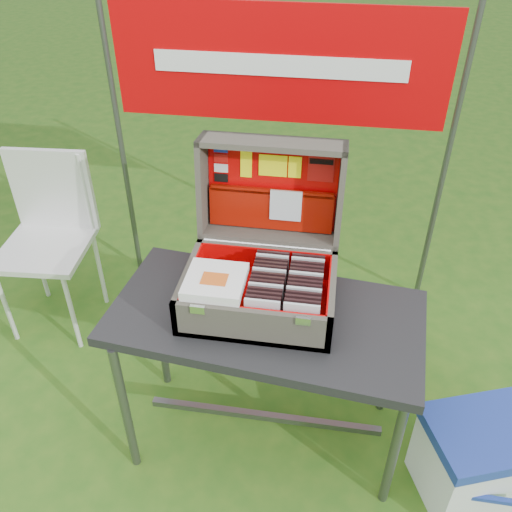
% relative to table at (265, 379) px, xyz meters
% --- Properties ---
extents(ground, '(80.00, 80.00, 0.00)m').
position_rel_table_xyz_m(ground, '(-0.10, -0.01, -0.36)').
color(ground, '#285816').
rests_on(ground, ground).
extents(table, '(1.20, 0.69, 0.72)m').
position_rel_table_xyz_m(table, '(0.00, 0.00, 0.00)').
color(table, black).
rests_on(table, ground).
extents(table_top, '(1.20, 0.69, 0.04)m').
position_rel_table_xyz_m(table_top, '(0.00, 0.00, 0.34)').
color(table_top, black).
rests_on(table_top, ground).
extents(table_leg_fl, '(0.04, 0.04, 0.68)m').
position_rel_table_xyz_m(table_leg_fl, '(-0.52, -0.23, -0.02)').
color(table_leg_fl, '#59595B').
rests_on(table_leg_fl, ground).
extents(table_leg_fr, '(0.04, 0.04, 0.68)m').
position_rel_table_xyz_m(table_leg_fr, '(0.52, -0.23, -0.02)').
color(table_leg_fr, '#59595B').
rests_on(table_leg_fr, ground).
extents(table_leg_bl, '(0.04, 0.04, 0.68)m').
position_rel_table_xyz_m(table_leg_bl, '(-0.52, 0.23, -0.02)').
color(table_leg_bl, '#59595B').
rests_on(table_leg_bl, ground).
extents(table_leg_br, '(0.04, 0.04, 0.68)m').
position_rel_table_xyz_m(table_leg_br, '(0.52, 0.23, -0.02)').
color(table_leg_br, '#59595B').
rests_on(table_leg_br, ground).
extents(table_brace, '(1.00, 0.03, 0.03)m').
position_rel_table_xyz_m(table_brace, '(0.00, 0.00, -0.24)').
color(table_brace, '#59595B').
rests_on(table_brace, ground).
extents(suitcase, '(0.55, 0.55, 0.53)m').
position_rel_table_xyz_m(suitcase, '(-0.03, 0.09, 0.63)').
color(suitcase, '#655E4E').
rests_on(suitcase, table).
extents(suitcase_base_bottom, '(0.55, 0.39, 0.02)m').
position_rel_table_xyz_m(suitcase_base_bottom, '(-0.03, 0.03, 0.37)').
color(suitcase_base_bottom, '#655E4E').
rests_on(suitcase_base_bottom, table_top).
extents(suitcase_base_wall_front, '(0.55, 0.02, 0.15)m').
position_rel_table_xyz_m(suitcase_base_wall_front, '(-0.03, -0.16, 0.43)').
color(suitcase_base_wall_front, '#655E4E').
rests_on(suitcase_base_wall_front, table_top).
extents(suitcase_base_wall_back, '(0.55, 0.02, 0.15)m').
position_rel_table_xyz_m(suitcase_base_wall_back, '(-0.03, 0.22, 0.43)').
color(suitcase_base_wall_back, '#655E4E').
rests_on(suitcase_base_wall_back, table_top).
extents(suitcase_base_wall_left, '(0.02, 0.39, 0.15)m').
position_rel_table_xyz_m(suitcase_base_wall_left, '(-0.30, 0.03, 0.43)').
color(suitcase_base_wall_left, '#655E4E').
rests_on(suitcase_base_wall_left, table_top).
extents(suitcase_base_wall_right, '(0.02, 0.39, 0.15)m').
position_rel_table_xyz_m(suitcase_base_wall_right, '(0.23, 0.03, 0.43)').
color(suitcase_base_wall_right, '#655E4E').
rests_on(suitcase_base_wall_right, table_top).
extents(suitcase_liner_floor, '(0.51, 0.35, 0.01)m').
position_rel_table_xyz_m(suitcase_liner_floor, '(-0.03, 0.03, 0.38)').
color(suitcase_liner_floor, '#C30701').
rests_on(suitcase_liner_floor, suitcase_base_bottom).
extents(suitcase_latch_left, '(0.05, 0.01, 0.03)m').
position_rel_table_xyz_m(suitcase_latch_left, '(-0.21, -0.17, 0.50)').
color(suitcase_latch_left, silver).
rests_on(suitcase_latch_left, suitcase_base_wall_front).
extents(suitcase_latch_right, '(0.05, 0.01, 0.03)m').
position_rel_table_xyz_m(suitcase_latch_right, '(0.15, -0.17, 0.50)').
color(suitcase_latch_right, silver).
rests_on(suitcase_latch_right, suitcase_base_wall_front).
extents(suitcase_hinge, '(0.50, 0.02, 0.02)m').
position_rel_table_xyz_m(suitcase_hinge, '(-0.03, 0.23, 0.51)').
color(suitcase_hinge, silver).
rests_on(suitcase_hinge, suitcase_base_wall_back).
extents(suitcase_lid_back, '(0.55, 0.06, 0.39)m').
position_rel_table_xyz_m(suitcase_lid_back, '(-0.03, 0.38, 0.69)').
color(suitcase_lid_back, '#655E4E').
rests_on(suitcase_lid_back, suitcase_base_wall_back).
extents(suitcase_lid_rim_far, '(0.55, 0.15, 0.04)m').
position_rel_table_xyz_m(suitcase_lid_rim_far, '(-0.03, 0.34, 0.88)').
color(suitcase_lid_rim_far, '#655E4E').
rests_on(suitcase_lid_rim_far, suitcase_lid_back).
extents(suitcase_lid_rim_near, '(0.55, 0.15, 0.04)m').
position_rel_table_xyz_m(suitcase_lid_rim_near, '(-0.03, 0.30, 0.51)').
color(suitcase_lid_rim_near, '#655E4E').
rests_on(suitcase_lid_rim_near, suitcase_lid_back).
extents(suitcase_lid_rim_left, '(0.02, 0.19, 0.41)m').
position_rel_table_xyz_m(suitcase_lid_rim_left, '(-0.30, 0.32, 0.70)').
color(suitcase_lid_rim_left, '#655E4E').
rests_on(suitcase_lid_rim_left, suitcase_lid_back).
extents(suitcase_lid_rim_right, '(0.02, 0.19, 0.41)m').
position_rel_table_xyz_m(suitcase_lid_rim_right, '(0.23, 0.32, 0.70)').
color(suitcase_lid_rim_right, '#655E4E').
rests_on(suitcase_lid_rim_right, suitcase_lid_back).
extents(suitcase_lid_liner, '(0.50, 0.04, 0.35)m').
position_rel_table_xyz_m(suitcase_lid_liner, '(-0.03, 0.37, 0.69)').
color(suitcase_lid_liner, '#C30701').
rests_on(suitcase_lid_liner, suitcase_lid_back).
extents(suitcase_liner_wall_front, '(0.51, 0.01, 0.13)m').
position_rel_table_xyz_m(suitcase_liner_wall_front, '(-0.03, -0.14, 0.44)').
color(suitcase_liner_wall_front, '#C30701').
rests_on(suitcase_liner_wall_front, suitcase_base_bottom).
extents(suitcase_liner_wall_back, '(0.51, 0.01, 0.13)m').
position_rel_table_xyz_m(suitcase_liner_wall_back, '(-0.03, 0.20, 0.44)').
color(suitcase_liner_wall_back, '#C30701').
rests_on(suitcase_liner_wall_back, suitcase_base_bottom).
extents(suitcase_liner_wall_left, '(0.01, 0.35, 0.13)m').
position_rel_table_xyz_m(suitcase_liner_wall_left, '(-0.28, 0.03, 0.44)').
color(suitcase_liner_wall_left, '#C30701').
rests_on(suitcase_liner_wall_left, suitcase_base_bottom).
extents(suitcase_liner_wall_right, '(0.01, 0.35, 0.13)m').
position_rel_table_xyz_m(suitcase_liner_wall_right, '(0.22, 0.03, 0.44)').
color(suitcase_liner_wall_right, '#C30701').
rests_on(suitcase_liner_wall_right, suitcase_base_bottom).
extents(suitcase_lid_pocket, '(0.49, 0.05, 0.16)m').
position_rel_table_xyz_m(suitcase_lid_pocket, '(-0.03, 0.34, 0.60)').
color(suitcase_lid_pocket, '#8D0E03').
rests_on(suitcase_lid_pocket, suitcase_lid_liner).
extents(suitcase_pocket_edge, '(0.48, 0.02, 0.02)m').
position_rel_table_xyz_m(suitcase_pocket_edge, '(-0.03, 0.34, 0.68)').
color(suitcase_pocket_edge, '#8D0E03').
rests_on(suitcase_pocket_edge, suitcase_lid_pocket).
extents(suitcase_pocket_cd, '(0.12, 0.02, 0.12)m').
position_rel_table_xyz_m(suitcase_pocket_cd, '(0.03, 0.33, 0.63)').
color(suitcase_pocket_cd, silver).
rests_on(suitcase_pocket_cd, suitcase_lid_pocket).
extents(lid_sticker_cc_a, '(0.05, 0.01, 0.03)m').
position_rel_table_xyz_m(lid_sticker_cc_a, '(-0.23, 0.38, 0.83)').
color(lid_sticker_cc_a, '#1933B2').
rests_on(lid_sticker_cc_a, suitcase_lid_liner).
extents(lid_sticker_cc_b, '(0.05, 0.01, 0.03)m').
position_rel_table_xyz_m(lid_sticker_cc_b, '(-0.23, 0.37, 0.79)').
color(lid_sticker_cc_b, '#B3100D').
rests_on(lid_sticker_cc_b, suitcase_lid_liner).
extents(lid_sticker_cc_c, '(0.05, 0.01, 0.03)m').
position_rel_table_xyz_m(lid_sticker_cc_c, '(-0.23, 0.37, 0.75)').
color(lid_sticker_cc_c, white).
rests_on(lid_sticker_cc_c, suitcase_lid_liner).
extents(lid_sticker_cc_d, '(0.05, 0.01, 0.03)m').
position_rel_table_xyz_m(lid_sticker_cc_d, '(-0.23, 0.37, 0.71)').
color(lid_sticker_cc_d, black).
rests_on(lid_sticker_cc_d, suitcase_lid_liner).
extents(lid_card_neon_tall, '(0.04, 0.01, 0.11)m').
position_rel_table_xyz_m(lid_card_neon_tall, '(-0.13, 0.37, 0.78)').
color(lid_card_neon_tall, '#F4F10E').
rests_on(lid_card_neon_tall, suitcase_lid_liner).
extents(lid_card_neon_main, '(0.11, 0.01, 0.08)m').
position_rel_table_xyz_m(lid_card_neon_main, '(-0.03, 0.37, 0.78)').
color(lid_card_neon_main, '#F4F10E').
rests_on(lid_card_neon_main, suitcase_lid_liner).
extents(lid_card_neon_small, '(0.05, 0.01, 0.08)m').
position_rel_table_xyz_m(lid_card_neon_small, '(0.05, 0.37, 0.78)').
color(lid_card_neon_small, '#F4F10E').
rests_on(lid_card_neon_small, suitcase_lid_liner).
extents(lid_sticker_band, '(0.10, 0.01, 0.10)m').
position_rel_table_xyz_m(lid_sticker_band, '(0.15, 0.37, 0.78)').
color(lid_sticker_band, '#B3100D').
rests_on(lid_sticker_band, suitcase_lid_liner).
extents(lid_sticker_band_bar, '(0.09, 0.01, 0.02)m').
position_rel_table_xyz_m(lid_sticker_band_bar, '(0.15, 0.38, 0.81)').
color(lid_sticker_band_bar, black).
rests_on(lid_sticker_band_bar, suitcase_lid_liner).
extents(cd_left_0, '(0.12, 0.01, 0.14)m').
position_rel_table_xyz_m(cd_left_0, '(0.00, -0.12, 0.46)').
color(cd_left_0, silver).
rests_on(cd_left_0, suitcase_liner_floor).
extents(cd_left_1, '(0.12, 0.01, 0.14)m').
position_rel_table_xyz_m(cd_left_1, '(0.00, -0.10, 0.46)').
color(cd_left_1, black).
rests_on(cd_left_1, suitcase_liner_floor).
extents(cd_left_2, '(0.12, 0.01, 0.14)m').
position_rel_table_xyz_m(cd_left_2, '(0.00, -0.08, 0.46)').
color(cd_left_2, black).
rests_on(cd_left_2, suitcase_liner_floor).
extents(cd_left_3, '(0.12, 0.01, 0.14)m').
position_rel_table_xyz_m(cd_left_3, '(0.00, -0.06, 0.46)').
color(cd_left_3, black).
rests_on(cd_left_3, suitcase_liner_floor).
extents(cd_left_4, '(0.12, 0.01, 0.14)m').
position_rel_table_xyz_m(cd_left_4, '(0.00, -0.03, 0.46)').
color(cd_left_4, silver).
rests_on(cd_left_4, suitcase_liner_floor).
extents(cd_left_5, '(0.12, 0.01, 0.14)m').
position_rel_table_xyz_m(cd_left_5, '(0.00, -0.01, 0.46)').
color(cd_left_5, black).
rests_on(cd_left_5, suitcase_liner_floor).
extents(cd_left_6, '(0.12, 0.01, 0.14)m').
position_rel_table_xyz_m(cd_left_6, '(0.00, 0.01, 0.46)').
color(cd_left_6, black).
rests_on(cd_left_6, suitcase_liner_floor).
extents(cd_left_7, '(0.12, 0.01, 0.14)m').
position_rel_table_xyz_m(cd_left_7, '(0.00, 0.03, 0.46)').
color(cd_left_7, black).
rests_on(cd_left_7, suitcase_liner_floor).
extents(cd_left_8, '(0.12, 0.01, 0.14)m').
position_rel_table_xyz_m(cd_left_8, '(0.00, 0.05, 0.46)').
color(cd_left_8, silver).
rests_on(cd_left_8, suitcase_liner_floor).
extents(cd_left_9, '(0.12, 0.01, 0.14)m').
position_rel_table_xyz_m(cd_left_9, '(0.00, 0.07, 0.46)').
color(cd_left_9, black).
rests_on(cd_left_9, suitcase_liner_floor).
extents(cd_left_10, '(0.12, 0.01, 0.14)m').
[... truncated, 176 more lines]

